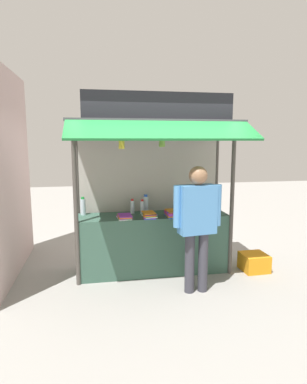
# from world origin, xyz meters

# --- Properties ---
(ground_plane) EXTENTS (20.00, 20.00, 0.00)m
(ground_plane) POSITION_xyz_m (0.00, 0.00, 0.00)
(ground_plane) COLOR gray
(stall_counter) EXTENTS (2.26, 0.59, 0.89)m
(stall_counter) POSITION_xyz_m (0.00, 0.00, 0.45)
(stall_counter) COLOR #385B4C
(stall_counter) RESTS_ON ground
(stall_structure) EXTENTS (2.46, 1.39, 2.64)m
(stall_structure) POSITION_xyz_m (0.00, 0.06, 1.58)
(stall_structure) COLOR #4C4742
(stall_structure) RESTS_ON ground
(water_bottle_far_right) EXTENTS (0.08, 0.08, 0.30)m
(water_bottle_far_right) POSITION_xyz_m (0.70, 0.19, 1.03)
(water_bottle_far_right) COLOR silver
(water_bottle_far_right) RESTS_ON stall_counter
(water_bottle_right) EXTENTS (0.06, 0.06, 0.22)m
(water_bottle_right) POSITION_xyz_m (-0.16, 0.11, 1.00)
(water_bottle_right) COLOR silver
(water_bottle_right) RESTS_ON stall_counter
(water_bottle_back_left) EXTENTS (0.06, 0.06, 0.23)m
(water_bottle_back_left) POSITION_xyz_m (-0.30, 0.16, 1.00)
(water_bottle_back_left) COLOR silver
(water_bottle_back_left) RESTS_ON stall_counter
(water_bottle_mid_left) EXTENTS (0.08, 0.08, 0.29)m
(water_bottle_mid_left) POSITION_xyz_m (-0.09, 0.17, 1.03)
(water_bottle_mid_left) COLOR silver
(water_bottle_mid_left) RESTS_ON stall_counter
(water_bottle_back_right) EXTENTS (0.08, 0.08, 0.28)m
(water_bottle_back_right) POSITION_xyz_m (-1.05, 0.18, 1.02)
(water_bottle_back_right) COLOR silver
(water_bottle_back_right) RESTS_ON stall_counter
(magazine_stack_mid_right) EXTENTS (0.20, 0.31, 0.06)m
(magazine_stack_mid_right) POSITION_xyz_m (0.86, -0.04, 0.92)
(magazine_stack_mid_right) COLOR white
(magazine_stack_mid_right) RESTS_ON stall_counter
(magazine_stack_rear_center) EXTENTS (0.22, 0.31, 0.05)m
(magazine_stack_rear_center) POSITION_xyz_m (-0.46, -0.16, 0.92)
(magazine_stack_rear_center) COLOR white
(magazine_stack_rear_center) RESTS_ON stall_counter
(magazine_stack_left) EXTENTS (0.24, 0.30, 0.10)m
(magazine_stack_left) POSITION_xyz_m (0.27, -0.16, 0.94)
(magazine_stack_left) COLOR blue
(magazine_stack_left) RESTS_ON stall_counter
(magazine_stack_far_left) EXTENTS (0.21, 0.29, 0.08)m
(magazine_stack_far_left) POSITION_xyz_m (-0.10, -0.18, 0.94)
(magazine_stack_far_left) COLOR blue
(magazine_stack_far_left) RESTS_ON stall_counter
(banana_bunch_leftmost) EXTENTS (0.10, 0.10, 0.27)m
(banana_bunch_leftmost) POSITION_xyz_m (-0.50, -0.40, 1.97)
(banana_bunch_leftmost) COLOR #332D23
(banana_bunch_rightmost) EXTENTS (0.11, 0.11, 0.24)m
(banana_bunch_rightmost) POSITION_xyz_m (0.04, -0.40, 1.99)
(banana_bunch_rightmost) COLOR #332D23
(vendor_person) EXTENTS (0.64, 0.27, 1.69)m
(vendor_person) POSITION_xyz_m (0.44, -0.79, 1.02)
(vendor_person) COLOR #383842
(vendor_person) RESTS_ON ground
(plastic_crate) EXTENTS (0.39, 0.39, 0.27)m
(plastic_crate) POSITION_xyz_m (1.55, -0.27, 0.13)
(plastic_crate) COLOR orange
(plastic_crate) RESTS_ON ground
(neighbour_wall) EXTENTS (0.20, 2.40, 3.04)m
(neighbour_wall) POSITION_xyz_m (-2.14, 0.30, 1.52)
(neighbour_wall) COLOR #C8ABA8
(neighbour_wall) RESTS_ON ground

